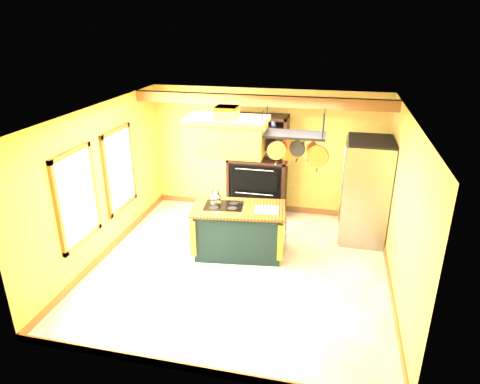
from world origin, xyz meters
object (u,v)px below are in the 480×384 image
at_px(refrigerator, 365,193).
at_px(range_hood, 227,134).
at_px(kitchen_island, 239,230).
at_px(hutch, 257,176).
at_px(pot_rack, 294,142).

bearing_deg(refrigerator, range_hood, -154.65).
height_order(kitchen_island, hutch, hutch).
bearing_deg(kitchen_island, range_hood, 172.91).
height_order(pot_rack, hutch, pot_rack).
relative_size(range_hood, refrigerator, 0.69).
bearing_deg(hutch, kitchen_island, -89.76).
bearing_deg(pot_rack, range_hood, -180.00).
xyz_separation_m(refrigerator, hutch, (-2.21, 0.68, -0.09)).
bearing_deg(pot_rack, refrigerator, 41.51).
xyz_separation_m(range_hood, pot_rack, (1.11, 0.00, -0.07)).
height_order(kitchen_island, pot_rack, pot_rack).
distance_m(kitchen_island, refrigerator, 2.52).
distance_m(kitchen_island, pot_rack, 1.93).
relative_size(pot_rack, hutch, 0.52).
height_order(refrigerator, hutch, hutch).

